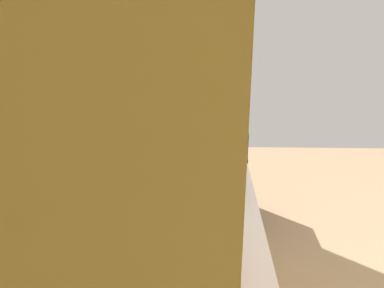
{
  "coord_description": "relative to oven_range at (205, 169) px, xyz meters",
  "views": [
    {
      "loc": [
        -1.82,
        1.18,
        1.97
      ],
      "look_at": [
        -0.3,
        1.22,
        1.4
      ],
      "focal_mm": 38.87,
      "sensor_mm": 36.0,
      "label": 1
    }
  ],
  "objects": [
    {
      "name": "microwave",
      "position": [
        -1.26,
        0.06,
        0.58
      ],
      "size": [
        0.47,
        0.41,
        0.27
      ],
      "color": "white",
      "rests_on": "counter_run"
    },
    {
      "name": "bowl",
      "position": [
        -2.06,
        -0.04,
        0.48
      ],
      "size": [
        0.15,
        0.15,
        0.07
      ],
      "color": "#D84C47",
      "rests_on": "counter_run"
    },
    {
      "name": "wall_back",
      "position": [
        -1.54,
        0.39,
        0.95
      ],
      "size": [
        4.26,
        0.12,
        2.84
      ],
      "primitive_type": "cube",
      "color": "#E3D288",
      "rests_on": "ground_plane"
    },
    {
      "name": "upper_cabinets",
      "position": [
        -1.96,
        0.17,
        1.32
      ],
      "size": [
        2.3,
        0.33,
        0.62
      ],
      "color": "#E9C074"
    },
    {
      "name": "oven_range",
      "position": [
        0.0,
        0.0,
        0.0
      ],
      "size": [
        0.63,
        0.68,
        1.09
      ],
      "color": "black",
      "rests_on": "ground_plane"
    }
  ]
}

